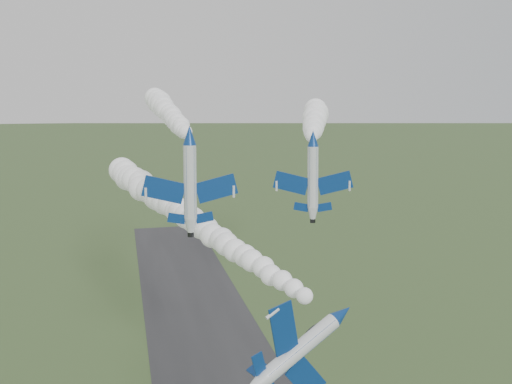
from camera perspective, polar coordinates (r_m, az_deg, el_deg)
jet_lead at (r=57.21m, az=8.69°, el=-11.94°), size 6.19×13.01×9.98m
smoke_trail_jet_lead at (r=88.59m, az=-7.15°, el=-2.26°), size 28.04×68.66×5.24m
jet_pair_left at (r=69.79m, az=-6.66°, el=5.69°), size 11.56×13.87×3.41m
smoke_trail_jet_pair_left at (r=104.41m, az=-8.89°, el=7.99°), size 7.52×62.26×4.71m
jet_pair_right at (r=72.98m, az=5.73°, el=5.38°), size 10.14×11.75×2.96m
smoke_trail_jet_pair_right at (r=112.01m, az=5.89°, el=7.21°), size 27.84×71.67×5.82m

